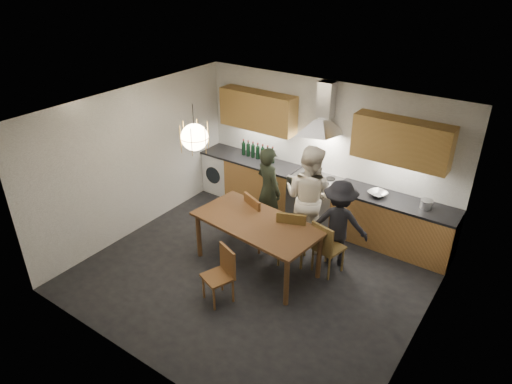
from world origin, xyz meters
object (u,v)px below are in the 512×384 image
Objects in this scene: chair_front at (222,271)px; person_mid at (309,197)px; dining_table at (257,227)px; person_left at (268,190)px; mixing_bowl at (378,194)px; stock_pot at (426,204)px; chair_back_left at (258,218)px; wine_bottles at (258,151)px; person_right at (339,223)px.

person_mid reaches higher than chair_front.
person_left is at bearing 120.77° from dining_table.
stock_pot is (0.79, 0.05, 0.03)m from mixing_bowl.
stock_pot is at bearing -143.03° from person_left.
stock_pot reaches higher than dining_table.
stock_pot is (2.03, 1.79, 0.22)m from dining_table.
person_mid is at bearing 102.12° from chair_front.
wine_bottles reaches higher than chair_back_left.
dining_table is 1.43× the size of person_right.
mixing_bowl is at bearing -117.04° from chair_back_left.
person_right reaches higher than chair_front.
person_left is 2.62m from stock_pot.
chair_front is at bearing -81.98° from dining_table.
mixing_bowl is 0.40× the size of wine_bottles.
chair_back_left is 0.91m from person_mid.
stock_pot is (1.05, 0.95, 0.24)m from person_right.
person_right is at bearing -167.61° from person_left.
chair_back_left is at bearing -150.19° from stock_pot.
mixing_bowl is at bearing -139.88° from person_mid.
person_mid reaches higher than wine_bottles.
dining_table is at bearing 21.85° from person_right.
person_mid is at bearing -155.62° from stock_pot.
stock_pot is (2.33, 1.33, 0.39)m from chair_back_left.
wine_bottles is (-2.52, 0.13, 0.12)m from mixing_bowl.
stock_pot is at bearing 74.57° from chair_front.
person_right is 7.75× the size of stock_pot.
person_left reaches higher than wine_bottles.
person_left is 1.17m from wine_bottles.
mixing_bowl is (0.91, 0.72, 0.03)m from person_mid.
person_mid is at bearing -34.66° from person_right.
person_left is 8.45× the size of stock_pot.
person_right is at bearing -24.46° from wine_bottles.
chair_front is 2.95m from mixing_bowl.
person_mid is (0.82, -0.03, 0.12)m from person_left.
dining_table is 1.14× the size of person_mid.
mixing_bowl is at bearing 60.69° from dining_table.
chair_back_left is 1.17× the size of chair_front.
chair_front is (0.33, -1.37, -0.08)m from chair_back_left.
person_right is 4.79× the size of mixing_bowl.
person_right is 1.90× the size of wine_bottles.
chair_back_left is 3.28× the size of mixing_bowl.
person_left is at bearing -45.84° from wine_bottles.
dining_table is 2.09× the size of chair_back_left.
chair_back_left is at bearing -140.17° from mixing_bowl.
person_left reaches higher than person_right.
person_mid reaches higher than chair_back_left.
stock_pot is at bearing -153.91° from person_mid.
wine_bottles is (-0.79, 0.82, 0.27)m from person_left.
wine_bottles is at bearing 130.42° from dining_table.
person_mid is at bearing -27.66° from wine_bottles.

